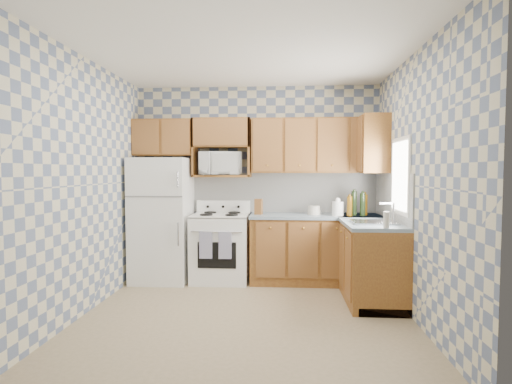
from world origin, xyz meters
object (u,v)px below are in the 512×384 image
microwave (219,163)px  electric_kettle (338,209)px  refrigerator (162,220)px  stove_body (221,248)px

microwave → electric_kettle: size_ratio=3.17×
refrigerator → electric_kettle: bearing=-2.2°
microwave → refrigerator: bearing=178.8°
stove_body → electric_kettle: electric_kettle is taller
refrigerator → stove_body: bearing=1.8°
stove_body → electric_kettle: size_ratio=4.88×
microwave → electric_kettle: microwave is taller
stove_body → microwave: microwave is taller
stove_body → microwave: bearing=104.9°
refrigerator → electric_kettle: size_ratio=9.11×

